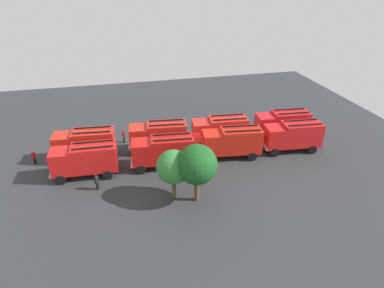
{
  "coord_description": "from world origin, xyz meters",
  "views": [
    {
      "loc": [
        8.3,
        35.1,
        20.58
      ],
      "look_at": [
        0.0,
        0.0,
        1.4
      ],
      "focal_mm": 31.08,
      "sensor_mm": 36.0,
      "label": 1
    }
  ],
  "objects": [
    {
      "name": "fire_truck_3",
      "position": [
        12.69,
        -1.81,
        2.15
      ],
      "size": [
        7.39,
        3.28,
        3.88
      ],
      "rotation": [
        0.0,
        0.0,
        -0.09
      ],
      "color": "red",
      "rests_on": "ground"
    },
    {
      "name": "tree_1",
      "position": [
        3.77,
        8.15,
        3.54
      ],
      "size": [
        3.39,
        3.39,
        5.26
      ],
      "color": "brown",
      "rests_on": "ground"
    },
    {
      "name": "firefighter_3",
      "position": [
        -12.7,
        -4.22,
        1.02
      ],
      "size": [
        0.45,
        0.48,
        1.8
      ],
      "rotation": [
        0.0,
        0.0,
        2.48
      ],
      "color": "black",
      "rests_on": "ground"
    },
    {
      "name": "fire_truck_1",
      "position": [
        -4.1,
        -1.69,
        2.15
      ],
      "size": [
        7.38,
        3.24,
        3.88
      ],
      "rotation": [
        0.0,
        0.0,
        -0.08
      ],
      "color": "red",
      "rests_on": "ground"
    },
    {
      "name": "fire_truck_6",
      "position": [
        3.88,
        2.13,
        2.15
      ],
      "size": [
        7.39,
        3.28,
        3.88
      ],
      "rotation": [
        0.0,
        0.0,
        -0.09
      ],
      "color": "red",
      "rests_on": "ground"
    },
    {
      "name": "firefighter_0",
      "position": [
        18.64,
        -2.01,
        0.95
      ],
      "size": [
        0.48,
        0.43,
        1.69
      ],
      "rotation": [
        0.0,
        0.0,
        4.15
      ],
      "color": "black",
      "rests_on": "ground"
    },
    {
      "name": "firefighter_4",
      "position": [
        8.08,
        -5.15,
        0.97
      ],
      "size": [
        0.33,
        0.47,
        1.73
      ],
      "rotation": [
        0.0,
        0.0,
        0.24
      ],
      "color": "black",
      "rests_on": "ground"
    },
    {
      "name": "ground_plane",
      "position": [
        0.0,
        0.0,
        0.0
      ],
      "size": [
        62.5,
        62.5,
        0.0
      ],
      "primitive_type": "plane",
      "color": "#2D3033"
    },
    {
      "name": "fire_truck_5",
      "position": [
        -4.53,
        1.8,
        2.15
      ],
      "size": [
        7.44,
        3.44,
        3.88
      ],
      "rotation": [
        0.0,
        0.0,
        -0.12
      ],
      "color": "red",
      "rests_on": "ground"
    },
    {
      "name": "traffic_cone_0",
      "position": [
        2.69,
        0.13,
        0.32
      ],
      "size": [
        0.45,
        0.45,
        0.64
      ],
      "primitive_type": "cone",
      "color": "#F2600C",
      "rests_on": "ground"
    },
    {
      "name": "fire_truck_7",
      "position": [
        12.49,
        2.07,
        2.15
      ],
      "size": [
        7.29,
        2.98,
        3.88
      ],
      "rotation": [
        0.0,
        0.0,
        -0.04
      ],
      "color": "red",
      "rests_on": "ground"
    },
    {
      "name": "tree_0",
      "position": [
        1.69,
        9.15,
        4.11
      ],
      "size": [
        3.94,
        3.94,
        6.11
      ],
      "color": "brown",
      "rests_on": "ground"
    },
    {
      "name": "firefighter_2",
      "position": [
        10.86,
        -4.08,
        1.01
      ],
      "size": [
        0.44,
        0.29,
        1.79
      ],
      "rotation": [
        0.0,
        0.0,
        1.65
      ],
      "color": "black",
      "rests_on": "ground"
    },
    {
      "name": "fire_truck_2",
      "position": [
        3.85,
        -1.88,
        2.15
      ],
      "size": [
        7.42,
        3.37,
        3.88
      ],
      "rotation": [
        0.0,
        0.0,
        -0.11
      ],
      "color": "red",
      "rests_on": "ground"
    },
    {
      "name": "fire_truck_4",
      "position": [
        -12.47,
        1.96,
        2.15
      ],
      "size": [
        7.38,
        3.24,
        3.88
      ],
      "rotation": [
        0.0,
        0.0,
        -0.08
      ],
      "color": "red",
      "rests_on": "ground"
    },
    {
      "name": "firefighter_1",
      "position": [
        11.35,
        5.02,
        0.99
      ],
      "size": [
        0.45,
        0.48,
        1.76
      ],
      "rotation": [
        0.0,
        0.0,
        2.48
      ],
      "color": "black",
      "rests_on": "ground"
    },
    {
      "name": "fire_truck_0",
      "position": [
        -12.87,
        -1.64,
        2.15
      ],
      "size": [
        7.36,
        3.19,
        3.88
      ],
      "rotation": [
        0.0,
        0.0,
        -0.07
      ],
      "color": "red",
      "rests_on": "ground"
    },
    {
      "name": "traffic_cone_1",
      "position": [
        -0.56,
        3.65,
        0.28
      ],
      "size": [
        0.39,
        0.39,
        0.56
      ],
      "primitive_type": "cone",
      "color": "#F2600C",
      "rests_on": "ground"
    }
  ]
}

